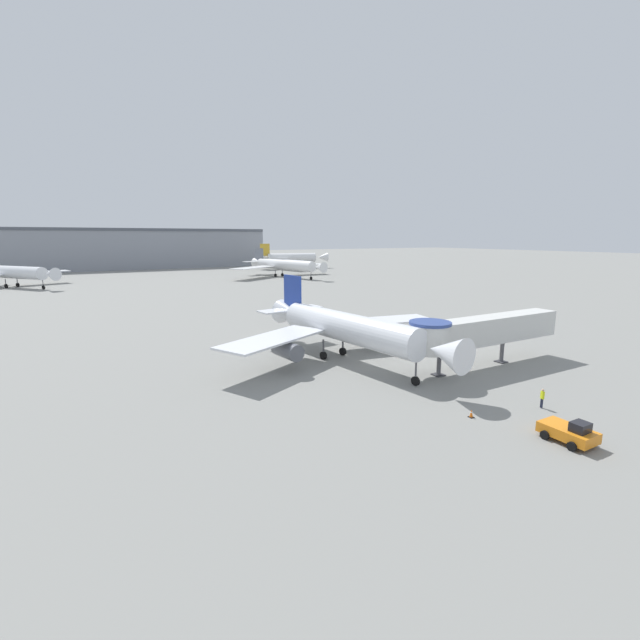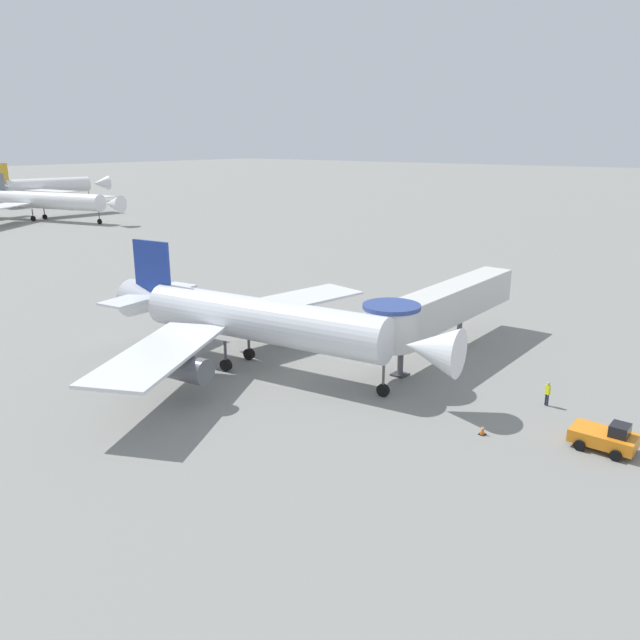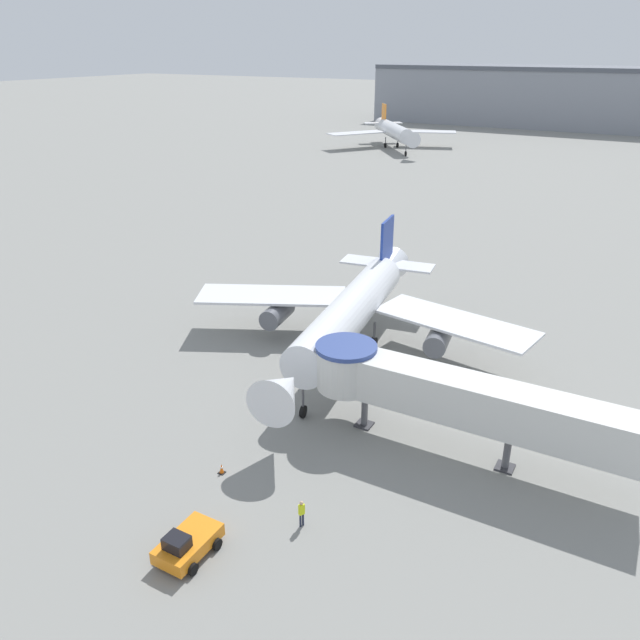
# 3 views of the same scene
# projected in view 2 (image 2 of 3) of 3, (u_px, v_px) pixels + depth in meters

# --- Properties ---
(ground_plane) EXTENTS (800.00, 800.00, 0.00)m
(ground_plane) POSITION_uv_depth(u_px,v_px,m) (290.00, 376.00, 45.96)
(ground_plane) COLOR gray
(main_airplane) EXTENTS (29.67, 28.66, 9.02)m
(main_airplane) POSITION_uv_depth(u_px,v_px,m) (255.00, 321.00, 46.39)
(main_airplane) COLOR silver
(main_airplane) RESTS_ON ground_plane
(jet_bridge) EXTENTS (20.43, 4.10, 5.73)m
(jet_bridge) POSITION_uv_depth(u_px,v_px,m) (437.00, 308.00, 49.03)
(jet_bridge) COLOR silver
(jet_bridge) RESTS_ON ground_plane
(pushback_tug_orange) EXTENTS (2.33, 3.46, 1.70)m
(pushback_tug_orange) POSITION_uv_depth(u_px,v_px,m) (605.00, 437.00, 34.96)
(pushback_tug_orange) COLOR orange
(pushback_tug_orange) RESTS_ON ground_plane
(traffic_cone_starboard_wing) EXTENTS (0.50, 0.50, 0.82)m
(traffic_cone_starboard_wing) POSITION_uv_depth(u_px,v_px,m) (348.00, 328.00, 56.29)
(traffic_cone_starboard_wing) COLOR black
(traffic_cone_starboard_wing) RESTS_ON ground_plane
(traffic_cone_near_nose) EXTENTS (0.39, 0.39, 0.65)m
(traffic_cone_near_nose) POSITION_uv_depth(u_px,v_px,m) (483.00, 430.00, 36.80)
(traffic_cone_near_nose) COLOR black
(traffic_cone_near_nose) RESTS_ON ground_plane
(ground_crew_marshaller) EXTENTS (0.30, 0.36, 1.65)m
(ground_crew_marshaller) POSITION_uv_depth(u_px,v_px,m) (548.00, 392.00, 40.65)
(ground_crew_marshaller) COLOR #1E2338
(ground_crew_marshaller) RESTS_ON ground_plane
(background_jet_gold_tail) EXTENTS (32.30, 34.34, 11.05)m
(background_jet_gold_tail) POSITION_uv_depth(u_px,v_px,m) (46.00, 186.00, 167.80)
(background_jet_gold_tail) COLOR white
(background_jet_gold_tail) RESTS_ON ground_plane
(background_jet_gray_tail) EXTENTS (39.74, 37.31, 9.79)m
(background_jet_gray_tail) POSITION_uv_depth(u_px,v_px,m) (45.00, 201.00, 132.96)
(background_jet_gray_tail) COLOR white
(background_jet_gray_tail) RESTS_ON ground_plane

